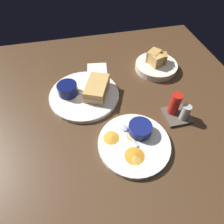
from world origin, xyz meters
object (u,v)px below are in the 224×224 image
object	(u,v)px
plate_sandwich_main	(84,95)
condiment_caddy	(178,110)
ramekin_light_gravy	(140,128)
plate_chips_companion	(134,144)
spoon_by_dark_ramekin	(83,92)
spoon_by_gravy_ramekin	(126,131)
sandwich_half_near	(97,88)
bread_basket_rear	(156,64)
ramekin_dark_sauce	(68,89)

from	to	relation	value
plate_sandwich_main	condiment_caddy	size ratio (longest dim) A/B	2.91
condiment_caddy	ramekin_light_gravy	bearing A→B (deg)	-72.78
plate_chips_companion	condiment_caddy	bearing A→B (deg)	114.26
spoon_by_dark_ramekin	plate_chips_companion	distance (cm)	29.23
spoon_by_gravy_ramekin	ramekin_light_gravy	bearing A→B (deg)	74.44
plate_chips_companion	spoon_by_gravy_ramekin	size ratio (longest dim) A/B	2.39
sandwich_half_near	spoon_by_gravy_ramekin	xyz separation A→B (cm)	(20.38, 6.17, -2.04)
sandwich_half_near	bread_basket_rear	xyz separation A→B (cm)	(-10.99, 29.02, -1.49)
sandwich_half_near	spoon_by_gravy_ramekin	world-z (taller)	sandwich_half_near
spoon_by_dark_ramekin	sandwich_half_near	bearing A→B (deg)	79.55
sandwich_half_near	plate_chips_companion	xyz separation A→B (cm)	(25.14, 7.62, -3.20)
ramekin_light_gravy	condiment_caddy	size ratio (longest dim) A/B	0.81
sandwich_half_near	condiment_caddy	size ratio (longest dim) A/B	1.58
spoon_by_gravy_ramekin	plate_sandwich_main	bearing A→B (deg)	-151.45
spoon_by_dark_ramekin	condiment_caddy	xyz separation A→B (cm)	(17.74, 31.67, 1.44)
sandwich_half_near	spoon_by_gravy_ramekin	distance (cm)	21.39
ramekin_dark_sauce	condiment_caddy	distance (cm)	41.97
ramekin_light_gravy	plate_chips_companion	bearing A→B (deg)	-39.81
spoon_by_dark_ramekin	condiment_caddy	size ratio (longest dim) A/B	1.05
ramekin_light_gravy	spoon_by_gravy_ramekin	world-z (taller)	ramekin_light_gravy
spoon_by_dark_ramekin	condiment_caddy	world-z (taller)	condiment_caddy
plate_chips_companion	bread_basket_rear	distance (cm)	42.03
sandwich_half_near	ramekin_dark_sauce	distance (cm)	11.42
plate_chips_companion	ramekin_light_gravy	world-z (taller)	ramekin_light_gravy
sandwich_half_near	plate_chips_companion	size ratio (longest dim) A/B	0.63
ramekin_dark_sauce	plate_chips_companion	size ratio (longest dim) A/B	0.33
plate_sandwich_main	bread_basket_rear	xyz separation A→B (cm)	(-10.45, 34.24, 1.71)
bread_basket_rear	condiment_caddy	distance (cm)	27.89
ramekin_dark_sauce	ramekin_light_gravy	bearing A→B (deg)	42.52
ramekin_light_gravy	bread_basket_rear	size ratio (longest dim) A/B	0.41
condiment_caddy	spoon_by_dark_ramekin	bearing A→B (deg)	-119.26
sandwich_half_near	spoon_by_dark_ramekin	size ratio (longest dim) A/B	1.50
sandwich_half_near	condiment_caddy	xyz separation A→B (cm)	(16.74, 26.25, -0.59)
plate_sandwich_main	ramekin_dark_sauce	xyz separation A→B (cm)	(-1.60, -6.00, 3.15)
sandwich_half_near	plate_sandwich_main	bearing A→B (deg)	-95.97
ramekin_dark_sauce	ramekin_light_gravy	size ratio (longest dim) A/B	1.00
plate_chips_companion	plate_sandwich_main	bearing A→B (deg)	-153.45
plate_sandwich_main	bread_basket_rear	size ratio (longest dim) A/B	1.47
spoon_by_gravy_ramekin	plate_chips_companion	bearing A→B (deg)	16.94
ramekin_light_gravy	condiment_caddy	world-z (taller)	condiment_caddy
plate_chips_companion	ramekin_dark_sauce	bearing A→B (deg)	-145.39
sandwich_half_near	condiment_caddy	world-z (taller)	condiment_caddy
spoon_by_gravy_ramekin	bread_basket_rear	world-z (taller)	bread_basket_rear
plate_sandwich_main	plate_chips_companion	size ratio (longest dim) A/B	1.17
bread_basket_rear	plate_chips_companion	bearing A→B (deg)	-30.64
ramekin_dark_sauce	spoon_by_gravy_ramekin	size ratio (longest dim) A/B	0.78
plate_chips_companion	condiment_caddy	xyz separation A→B (cm)	(-8.40, 18.64, 2.61)
bread_basket_rear	ramekin_light_gravy	bearing A→B (deg)	-29.52
ramekin_dark_sauce	condiment_caddy	xyz separation A→B (cm)	(18.89, 37.47, -0.54)
ramekin_dark_sauce	bread_basket_rear	distance (cm)	41.22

